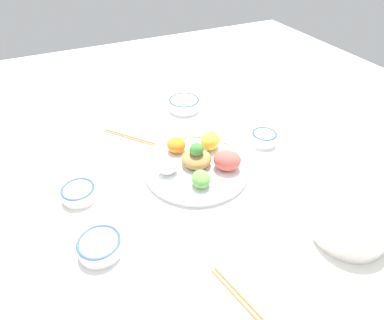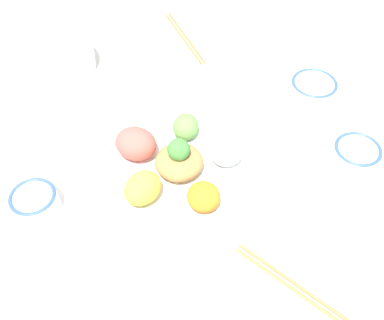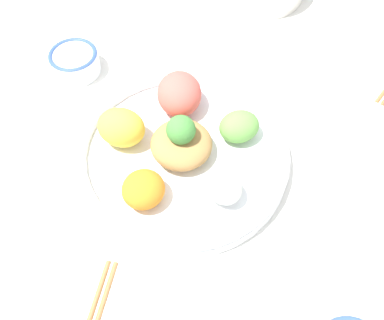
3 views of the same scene
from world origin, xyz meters
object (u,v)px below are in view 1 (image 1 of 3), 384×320
(sauce_bowl_red, at_px, (100,246))
(chopsticks_pair_far, at_px, (253,311))
(side_serving_bowl, at_px, (350,224))
(sauce_bowl_dark, at_px, (184,104))
(serving_spoon_extra, at_px, (225,124))
(rice_bowl_plain, at_px, (79,193))
(salad_platter, at_px, (198,163))
(serving_spoon_main, at_px, (205,231))
(rice_bowl_blue, at_px, (264,137))
(chopsticks_pair_near, at_px, (130,137))

(sauce_bowl_red, height_order, chopsticks_pair_far, sauce_bowl_red)
(side_serving_bowl, xyz_separation_m, chopsticks_pair_far, (-0.07, 0.32, -0.03))
(chopsticks_pair_far, bearing_deg, sauce_bowl_dark, 152.79)
(chopsticks_pair_far, height_order, serving_spoon_extra, chopsticks_pair_far)
(sauce_bowl_dark, bearing_deg, chopsticks_pair_far, 165.49)
(rice_bowl_plain, bearing_deg, chopsticks_pair_far, -151.53)
(salad_platter, bearing_deg, side_serving_bowl, -149.41)
(salad_platter, relative_size, serving_spoon_main, 2.70)
(rice_bowl_blue, relative_size, rice_bowl_plain, 0.92)
(chopsticks_pair_far, bearing_deg, sauce_bowl_red, -151.04)
(rice_bowl_blue, height_order, chopsticks_pair_far, rice_bowl_blue)
(sauce_bowl_dark, distance_m, chopsticks_pair_near, 0.27)
(side_serving_bowl, bearing_deg, serving_spoon_main, 63.82)
(chopsticks_pair_near, relative_size, chopsticks_pair_far, 0.72)
(sauce_bowl_red, height_order, side_serving_bowl, side_serving_bowl)
(salad_platter, xyz_separation_m, sauce_bowl_dark, (0.35, -0.11, 0.00))
(rice_bowl_blue, height_order, serving_spoon_main, rice_bowl_blue)
(sauce_bowl_red, xyz_separation_m, serving_spoon_extra, (0.36, -0.54, -0.02))
(sauce_bowl_red, height_order, rice_bowl_plain, sauce_bowl_red)
(side_serving_bowl, relative_size, serving_spoon_main, 1.49)
(chopsticks_pair_near, distance_m, chopsticks_pair_far, 0.70)
(sauce_bowl_red, bearing_deg, salad_platter, -63.04)
(chopsticks_pair_near, bearing_deg, serving_spoon_main, 146.68)
(rice_bowl_plain, bearing_deg, salad_platter, -94.57)
(sauce_bowl_dark, relative_size, rice_bowl_plain, 1.30)
(rice_bowl_plain, xyz_separation_m, serving_spoon_main, (-0.25, -0.26, -0.02))
(chopsticks_pair_near, height_order, serving_spoon_main, chopsticks_pair_near)
(serving_spoon_extra, bearing_deg, rice_bowl_blue, 118.20)
(sauce_bowl_dark, height_order, serving_spoon_main, sauce_bowl_dark)
(chopsticks_pair_near, bearing_deg, chopsticks_pair_far, 144.43)
(rice_bowl_blue, xyz_separation_m, sauce_bowl_dark, (0.32, 0.15, 0.00))
(serving_spoon_main, bearing_deg, salad_platter, -99.45)
(rice_bowl_blue, bearing_deg, salad_platter, 95.88)
(salad_platter, distance_m, serving_spoon_main, 0.24)
(chopsticks_pair_far, height_order, serving_spoon_main, chopsticks_pair_far)
(rice_bowl_blue, bearing_deg, sauce_bowl_dark, 25.19)
(rice_bowl_blue, distance_m, chopsticks_pair_far, 0.59)
(chopsticks_pair_far, xyz_separation_m, serving_spoon_main, (0.22, -0.00, -0.00))
(salad_platter, xyz_separation_m, serving_spoon_main, (-0.23, 0.09, -0.02))
(salad_platter, bearing_deg, chopsticks_pair_near, 29.11)
(salad_platter, distance_m, serving_spoon_extra, 0.28)
(rice_bowl_plain, bearing_deg, side_serving_bowl, -125.34)
(rice_bowl_blue, xyz_separation_m, chopsticks_pair_near, (0.23, 0.41, -0.02))
(serving_spoon_main, height_order, serving_spoon_extra, same)
(rice_bowl_blue, height_order, sauce_bowl_dark, sauce_bowl_dark)
(chopsticks_pair_near, bearing_deg, salad_platter, 169.67)
(chopsticks_pair_near, bearing_deg, rice_bowl_plain, 97.63)
(rice_bowl_plain, bearing_deg, serving_spoon_extra, -74.29)
(sauce_bowl_dark, xyz_separation_m, serving_spoon_main, (-0.58, 0.20, -0.02))
(salad_platter, relative_size, sauce_bowl_dark, 2.69)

